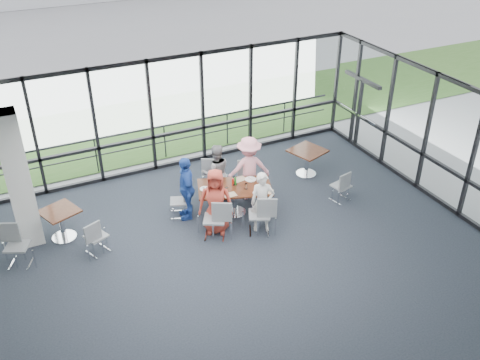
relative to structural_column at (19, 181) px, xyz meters
name	(u,v)px	position (x,y,z in m)	size (l,w,h in m)	color
floor	(229,273)	(3.60, -3.00, -1.61)	(12.00, 10.00, 0.02)	#1E252E
ceiling	(228,137)	(3.60, -3.00, 1.60)	(12.00, 10.00, 0.04)	silver
curtain_wall_back	(151,117)	(3.60, 2.00, 0.00)	(12.00, 0.10, 3.20)	white
curtain_wall_right	(457,149)	(9.60, -3.00, 0.00)	(0.10, 10.00, 3.20)	white
exit_door	(359,114)	(9.60, 0.75, -0.55)	(0.12, 1.60, 2.10)	black
structural_column	(19,181)	(0.00, 0.00, 0.00)	(0.50, 0.50, 3.20)	white
apron	(112,108)	(3.60, 7.00, -1.62)	(80.00, 70.00, 0.02)	gray
grass_strip	(127,128)	(3.60, 5.00, -1.59)	(80.00, 5.00, 0.01)	#2C551A
guard_rail	(148,145)	(3.60, 2.60, -1.10)	(0.06, 0.06, 12.00)	#2D2D33
main_table	(235,192)	(4.68, -0.99, -0.99)	(1.99, 1.50, 0.75)	#3D1D0F
side_table_left	(60,216)	(0.67, -0.20, -0.99)	(0.97, 0.97, 0.75)	#3D1D0F
side_table_right	(307,154)	(7.29, -0.11, -0.97)	(1.09, 1.09, 0.75)	#3D1D0F
diner_near_left	(216,202)	(3.96, -1.48, -0.79)	(0.79, 0.52, 1.63)	#B23B2C
diner_near_right	(262,203)	(4.95, -1.90, -0.85)	(0.55, 0.40, 1.51)	silver
diner_far_left	(216,172)	(4.54, -0.16, -0.84)	(0.74, 0.46, 1.52)	gray
diner_far_right	(249,168)	(5.32, -0.47, -0.75)	(1.10, 0.57, 1.70)	pink
diner_end	(186,188)	(3.57, -0.63, -0.78)	(0.96, 0.52, 1.63)	#254DAA
chair_main_nl	(214,219)	(3.84, -1.68, -1.11)	(0.48, 0.48, 0.98)	gray
chair_main_nr	(259,215)	(4.84, -1.96, -1.11)	(0.48, 0.48, 0.98)	gray
chair_main_fl	(217,179)	(4.62, -0.07, -1.11)	(0.48, 0.48, 0.99)	gray
chair_main_fr	(249,178)	(5.41, -0.30, -1.16)	(0.43, 0.43, 0.89)	gray
chair_main_end	(179,201)	(3.40, -0.50, -1.19)	(0.40, 0.40, 0.82)	gray
chair_spare_la	(96,236)	(1.26, -1.08, -1.17)	(0.42, 0.42, 0.87)	gray
chair_spare_lb	(17,246)	(-0.33, -0.77, -1.12)	(0.46, 0.46, 0.95)	gray
chair_spare_r	(341,186)	(7.36, -1.64, -1.17)	(0.42, 0.42, 0.85)	gray
plate_nl	(217,193)	(4.18, -1.09, -0.84)	(0.25, 0.25, 0.01)	white
plate_nr	(258,193)	(5.05, -1.49, -0.84)	(0.24, 0.24, 0.01)	white
plate_fl	(214,181)	(4.32, -0.55, -0.84)	(0.25, 0.25, 0.01)	white
plate_fr	(251,179)	(5.18, -0.84, -0.84)	(0.28, 0.28, 0.01)	white
plate_end	(205,189)	(3.98, -0.77, -0.84)	(0.24, 0.24, 0.01)	white
tumbler_a	(227,190)	(4.39, -1.15, -0.78)	(0.07, 0.07, 0.14)	white
tumbler_b	(246,186)	(4.88, -1.20, -0.78)	(0.07, 0.07, 0.14)	white
tumbler_c	(234,180)	(4.75, -0.79, -0.78)	(0.07, 0.07, 0.15)	white
tumbler_d	(208,190)	(3.99, -0.93, -0.79)	(0.06, 0.06, 0.13)	white
menu_a	(230,195)	(4.42, -1.27, -0.85)	(0.31, 0.22, 0.00)	beige
menu_b	(266,191)	(5.28, -1.48, -0.85)	(0.32, 0.22, 0.00)	beige
menu_c	(240,179)	(4.95, -0.72, -0.85)	(0.32, 0.23, 0.00)	beige
condiment_caddy	(235,184)	(4.72, -0.90, -0.83)	(0.10, 0.07, 0.04)	black
ketchup_bottle	(233,182)	(4.68, -0.90, -0.76)	(0.06, 0.06, 0.18)	red
green_bottle	(235,181)	(4.73, -0.92, -0.75)	(0.05, 0.05, 0.20)	#176E1E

